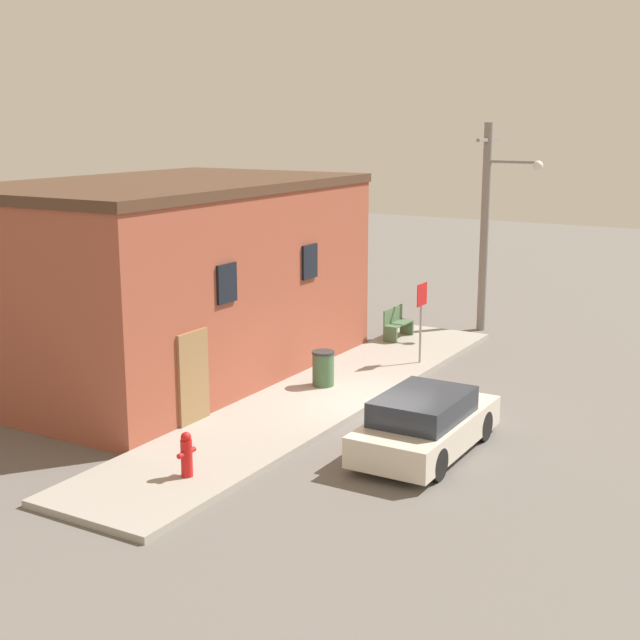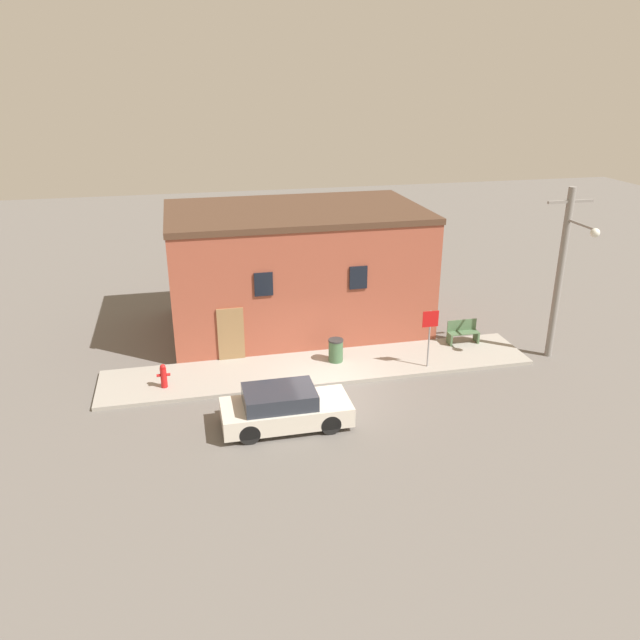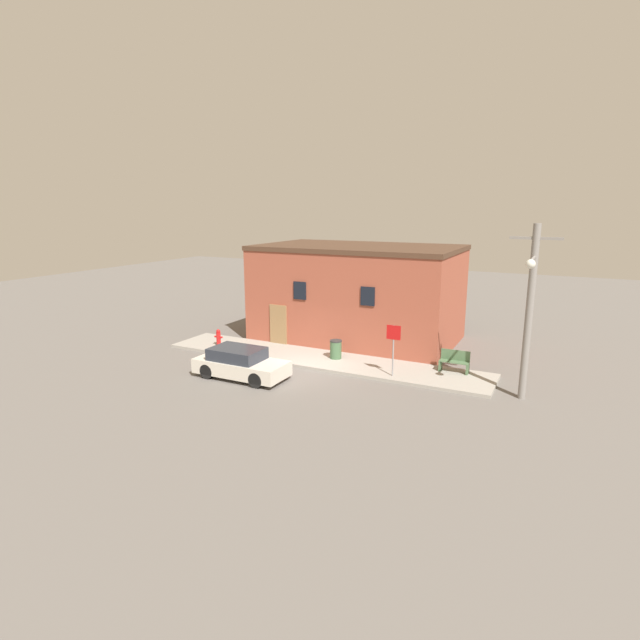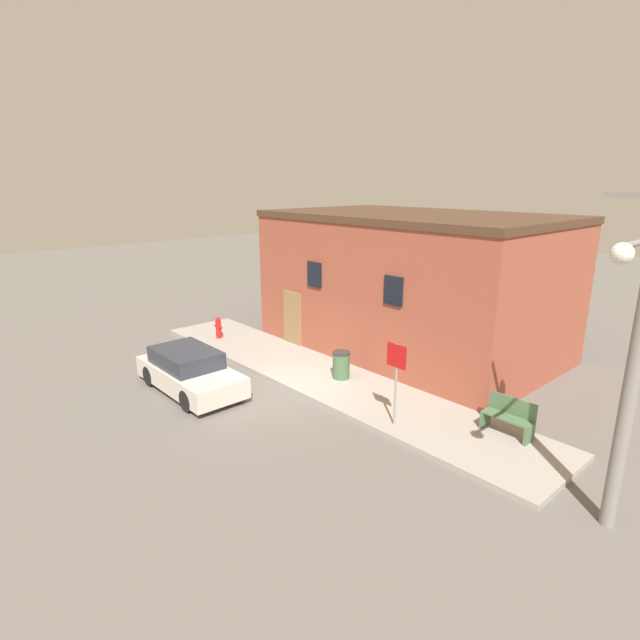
% 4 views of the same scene
% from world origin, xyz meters
% --- Properties ---
extents(ground_plane, '(80.00, 80.00, 0.00)m').
position_xyz_m(ground_plane, '(0.00, 0.00, 0.00)').
color(ground_plane, '#66605B').
extents(sidewalk, '(16.05, 2.83, 0.14)m').
position_xyz_m(sidewalk, '(0.00, 1.42, 0.07)').
color(sidewalk, '#9E998E').
rests_on(sidewalk, ground).
extents(brick_building, '(10.58, 6.51, 5.17)m').
position_xyz_m(brick_building, '(-0.01, 6.03, 2.59)').
color(brick_building, '#9E4C38').
rests_on(brick_building, ground).
extents(fire_hydrant, '(0.47, 0.22, 0.87)m').
position_xyz_m(fire_hydrant, '(-5.68, 0.99, 0.58)').
color(fire_hydrant, red).
rests_on(fire_hydrant, sidewalk).
extents(stop_sign, '(0.61, 0.06, 2.22)m').
position_xyz_m(stop_sign, '(3.91, 0.50, 1.67)').
color(stop_sign, gray).
rests_on(stop_sign, sidewalk).
extents(bench, '(1.25, 0.44, 0.94)m').
position_xyz_m(bench, '(6.13, 2.27, 0.58)').
color(bench, '#4C6B47').
rests_on(bench, sidewalk).
extents(trash_bin, '(0.57, 0.57, 0.89)m').
position_xyz_m(trash_bin, '(0.68, 1.72, 0.59)').
color(trash_bin, '#426642').
rests_on(trash_bin, sidewalk).
extents(utility_pole, '(1.80, 1.91, 6.61)m').
position_xyz_m(utility_pole, '(9.05, 0.53, 3.56)').
color(utility_pole, gray).
rests_on(utility_pole, ground).
extents(parked_car, '(4.03, 1.74, 1.30)m').
position_xyz_m(parked_car, '(-1.98, -2.24, 0.63)').
color(parked_car, black).
rests_on(parked_car, ground).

